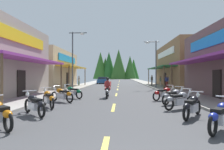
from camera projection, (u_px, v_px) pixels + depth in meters
ground at (119, 84)px, 36.17m from camera, size 9.08×98.68×0.10m
sidewalk_left at (89, 84)px, 36.44m from camera, size 2.71×98.68×0.12m
sidewalk_right at (149, 84)px, 35.89m from camera, size 2.71×98.68×0.12m
centerline_dashes at (119, 83)px, 40.37m from camera, size 0.16×75.91×0.01m
storefront_left_far at (41, 69)px, 26.22m from camera, size 9.64×11.07×5.19m
storefront_right_far at (188, 65)px, 27.83m from camera, size 8.88×13.90×6.48m
streetlamp_left at (75, 53)px, 20.06m from camera, size 1.99×0.30×6.51m
streetlamp_right at (154, 58)px, 23.42m from camera, size 1.99×0.30×6.15m
motorcycle_parked_right_0 at (221, 115)px, 5.57m from camera, size 1.56×1.61×1.04m
motorcycle_parked_right_1 at (192, 106)px, 7.35m from camera, size 1.39×1.75×1.04m
motorcycle_parked_right_2 at (179, 100)px, 9.16m from camera, size 1.88×1.20×1.04m
motorcycle_parked_right_3 at (174, 96)px, 10.78m from camera, size 1.77×1.37×1.04m
motorcycle_parked_right_4 at (164, 93)px, 12.43m from camera, size 1.88×1.19×1.04m
motorcycle_parked_left_1 at (34, 104)px, 7.81m from camera, size 1.64×1.53×1.04m
motorcycle_parked_left_2 at (48, 98)px, 9.75m from camera, size 1.34×1.79×1.04m
motorcycle_parked_left_3 at (62, 94)px, 11.71m from camera, size 1.87×1.22×1.04m
motorcycle_parked_left_4 at (72, 92)px, 13.52m from camera, size 1.87×1.22×1.04m
rider_cruising_lead at (108, 89)px, 13.88m from camera, size 0.60×2.14×1.57m
pedestrian_by_shop at (167, 81)px, 24.19m from camera, size 0.56×0.33×1.71m
pedestrian_browsing at (160, 81)px, 26.66m from camera, size 0.28×0.57×1.60m
pedestrian_waiting at (152, 80)px, 28.15m from camera, size 0.43×0.46×1.73m
pedestrian_strolling at (79, 80)px, 28.30m from camera, size 0.35×0.55×1.57m
parked_car_curbside at (103, 80)px, 37.68m from camera, size 2.14×4.34×1.40m
treeline_backdrop at (114, 66)px, 86.27m from camera, size 22.37×11.48×13.75m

